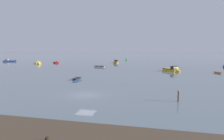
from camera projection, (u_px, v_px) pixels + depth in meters
ground_plane at (86, 95)px, 28.93m from camera, size 800.00×800.00×0.00m
tidal_rock_left at (48, 139)px, 14.01m from camera, size 0.39×0.39×0.39m
motorboat_moored_0 at (116, 62)px, 94.88m from camera, size 2.55×5.67×2.09m
rowboat_moored_0 at (218, 73)px, 54.98m from camera, size 1.97×3.27×0.49m
motorboat_moored_3 at (57, 63)px, 93.55m from camera, size 4.21×3.92×1.47m
motorboat_moored_4 at (38, 63)px, 88.60m from camera, size 5.63×6.04×2.11m
motorboat_moored_5 at (173, 70)px, 59.02m from camera, size 5.52×6.25×2.37m
rowboat_moored_4 at (77, 79)px, 43.30m from camera, size 1.40×3.59×0.56m
motorboat_moored_6 at (8, 61)px, 105.01m from camera, size 6.78×4.08×2.20m
rowboat_moored_5 at (100, 67)px, 73.20m from camera, size 4.50×2.46×0.67m
channel_buoy at (126, 60)px, 115.75m from camera, size 0.90×0.90×2.30m
mooring_post_left at (178, 96)px, 25.28m from camera, size 0.22×0.22×1.61m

